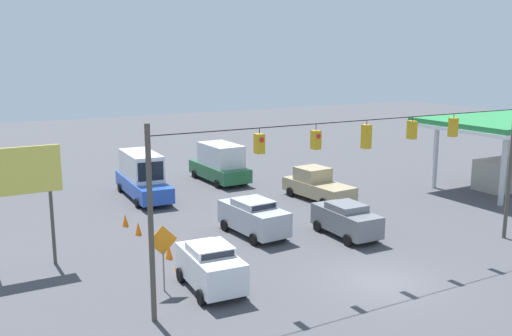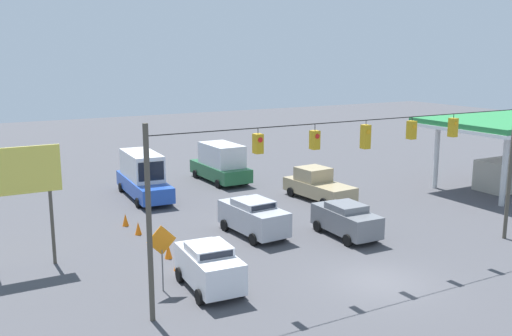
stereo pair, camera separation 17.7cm
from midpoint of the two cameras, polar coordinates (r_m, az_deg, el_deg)
ground_plane at (r=25.79m, az=12.10°, el=-11.00°), size 140.00×140.00×0.00m
overhead_signal_span at (r=25.36m, az=10.82°, el=0.28°), size 19.82×0.38×7.35m
sedan_grey_crossing_near at (r=31.14m, az=8.84°, el=-5.08°), size 2.09×4.31×1.83m
sedan_silver_withflow_mid at (r=30.99m, az=-0.42°, el=-4.89°), size 2.34×4.67×1.97m
sedan_white_parked_shoulder at (r=24.17m, az=-4.79°, el=-9.76°), size 2.20×4.02×1.95m
box_truck_blue_withflow_far at (r=39.69m, az=-11.44°, el=-0.76°), size 2.62×7.38×3.09m
pickup_truck_tan_oncoming_far at (r=38.69m, az=6.00°, el=-1.72°), size 2.61×5.57×2.12m
box_truck_green_oncoming_deep at (r=43.77m, az=-3.74°, el=0.49°), size 2.68×6.18×2.96m
traffic_cone_nearest at (r=26.51m, az=-7.96°, el=-9.38°), size 0.37×0.37×0.73m
traffic_cone_second at (r=28.04m, az=-8.89°, el=-8.23°), size 0.37×0.37×0.73m
traffic_cone_third at (r=29.87m, az=-10.52°, el=-7.05°), size 0.37×0.37×0.73m
traffic_cone_fourth at (r=31.85m, az=-11.85°, el=-5.93°), size 0.37×0.37×0.73m
traffic_cone_fifth at (r=33.56m, az=-13.09°, el=-5.09°), size 0.37×0.37×0.73m
gas_station at (r=44.52m, az=23.72°, el=2.79°), size 11.50×8.30×5.20m
roadside_billboard at (r=27.52m, az=-22.78°, el=-1.21°), size 3.68×0.16×5.66m
work_zone_sign at (r=23.88m, az=-9.51°, el=-7.65°), size 1.27×0.06×2.84m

